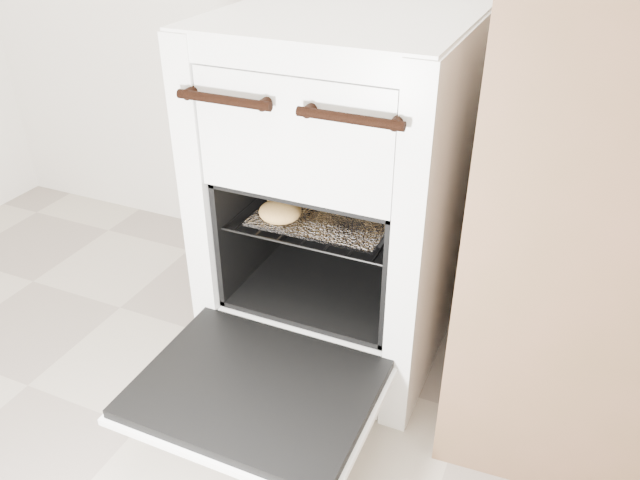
{
  "coord_description": "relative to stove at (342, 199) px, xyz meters",
  "views": [
    {
      "loc": [
        0.45,
        -0.06,
        1.09
      ],
      "look_at": [
        -0.05,
        1.07,
        0.36
      ],
      "focal_mm": 35.0,
      "sensor_mm": 36.0,
      "label": 1
    }
  ],
  "objects": [
    {
      "name": "oven_door",
      "position": [
        -0.0,
        -0.46,
        -0.22
      ],
      "size": [
        0.49,
        0.38,
        0.03
      ],
      "color": "black",
      "rests_on": "stove"
    },
    {
      "name": "foil_sheet",
      "position": [
        0.0,
        -0.08,
        0.0
      ],
      "size": [
        0.31,
        0.27,
        0.01
      ],
      "primitive_type": "cube",
      "color": "white",
      "rests_on": "oven_rack"
    },
    {
      "name": "oven_rack",
      "position": [
        0.0,
        -0.06,
        -0.0
      ],
      "size": [
        0.39,
        0.38,
        0.01
      ],
      "color": "black",
      "rests_on": "stove"
    },
    {
      "name": "stove",
      "position": [
        0.0,
        0.0,
        0.0
      ],
      "size": [
        0.54,
        0.6,
        0.83
      ],
      "color": "white",
      "rests_on": "ground"
    },
    {
      "name": "baked_rolls",
      "position": [
        -0.06,
        -0.08,
        0.03
      ],
      "size": [
        0.31,
        0.29,
        0.05
      ],
      "color": "tan",
      "rests_on": "foil_sheet"
    }
  ]
}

